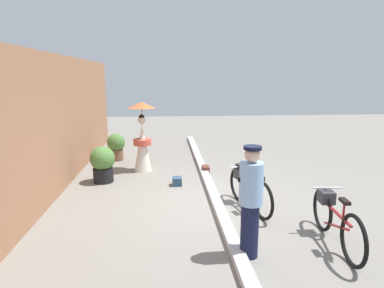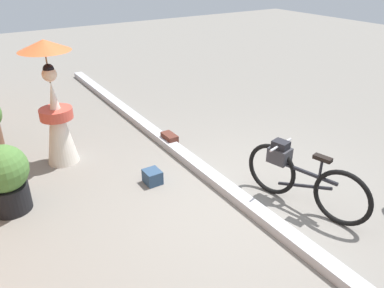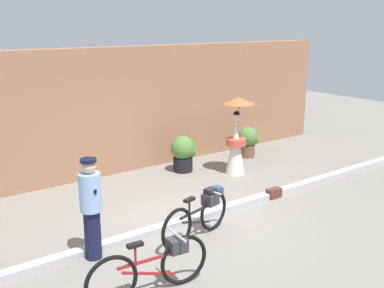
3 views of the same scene
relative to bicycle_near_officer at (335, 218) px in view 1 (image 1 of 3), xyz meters
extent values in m
plane|color=gray|center=(1.89, 1.58, -0.42)|extent=(30.00, 30.00, 0.00)
cube|color=#9E6B4C|center=(1.89, 5.15, 1.11)|extent=(14.00, 0.40, 3.07)
cube|color=#B2B2B7|center=(1.89, 1.58, -0.36)|extent=(14.00, 0.20, 0.12)
torus|color=black|center=(0.48, -0.04, -0.05)|extent=(0.75, 0.12, 0.74)
torus|color=black|center=(-0.61, 0.05, -0.05)|extent=(0.75, 0.12, 0.74)
cube|color=maroon|center=(-0.06, 0.01, 0.11)|extent=(0.92, 0.11, 0.04)
cube|color=maroon|center=(-0.06, 0.01, -0.09)|extent=(0.80, 0.10, 0.29)
cylinder|color=maroon|center=(-0.26, 0.02, 0.23)|extent=(0.03, 0.03, 0.31)
cube|color=black|center=(-0.26, 0.02, 0.39)|extent=(0.23, 0.11, 0.05)
cylinder|color=silver|center=(0.37, -0.03, 0.37)|extent=(0.07, 0.48, 0.03)
cube|color=#333338|center=(0.37, -0.03, 0.21)|extent=(0.28, 0.24, 0.20)
torus|color=black|center=(1.93, 1.09, -0.06)|extent=(0.72, 0.23, 0.73)
torus|color=black|center=(0.97, 0.85, -0.06)|extent=(0.72, 0.23, 0.73)
cube|color=black|center=(1.45, 0.97, 0.10)|extent=(0.81, 0.23, 0.04)
cube|color=black|center=(1.45, 0.97, -0.10)|extent=(0.71, 0.20, 0.26)
cylinder|color=black|center=(1.28, 0.93, 0.21)|extent=(0.03, 0.03, 0.30)
cube|color=black|center=(1.28, 0.93, 0.36)|extent=(0.24, 0.14, 0.05)
cylinder|color=silver|center=(1.83, 1.06, 0.35)|extent=(0.14, 0.47, 0.03)
cube|color=#333338|center=(1.83, 1.06, 0.20)|extent=(0.31, 0.28, 0.20)
cube|color=black|center=(1.83, 1.06, 0.33)|extent=(0.23, 0.20, 0.14)
cylinder|color=#141938|center=(-0.25, 1.41, -0.02)|extent=(0.26, 0.26, 0.81)
cylinder|color=#8CB2E0|center=(-0.25, 1.41, 0.69)|extent=(0.34, 0.34, 0.61)
sphere|color=#D8B293|center=(-0.25, 1.41, 1.10)|extent=(0.22, 0.22, 0.22)
cylinder|color=black|center=(-0.25, 1.41, 1.20)|extent=(0.25, 0.25, 0.05)
cube|color=black|center=(-0.25, 1.41, 0.75)|extent=(0.05, 0.38, 0.06)
cone|color=silver|center=(4.35, 3.24, 0.24)|extent=(0.48, 0.48, 1.31)
cylinder|color=#D14C3D|center=(4.35, 3.24, 0.39)|extent=(0.49, 0.49, 0.16)
sphere|color=beige|center=(4.35, 3.24, 1.00)|extent=(0.21, 0.21, 0.21)
sphere|color=black|center=(4.35, 3.24, 1.07)|extent=(0.16, 0.16, 0.16)
cylinder|color=olive|center=(4.41, 3.23, 1.12)|extent=(0.02, 0.02, 0.55)
cone|color=orange|center=(4.41, 3.23, 1.40)|extent=(0.74, 0.74, 0.16)
cylinder|color=brown|center=(5.59, 4.14, -0.25)|extent=(0.41, 0.41, 0.34)
sphere|color=#4C7A38|center=(5.59, 4.14, 0.15)|extent=(0.56, 0.56, 0.56)
sphere|color=#4C7A38|center=(5.73, 4.05, 0.08)|extent=(0.31, 0.31, 0.31)
cylinder|color=black|center=(3.42, 4.16, -0.24)|extent=(0.49, 0.49, 0.36)
sphere|color=#4C7A38|center=(3.42, 4.16, 0.18)|extent=(0.60, 0.60, 0.60)
sphere|color=#4C7A38|center=(3.57, 4.06, 0.11)|extent=(0.33, 0.33, 0.33)
cube|color=navy|center=(3.01, 2.34, -0.32)|extent=(0.25, 0.22, 0.20)
cube|color=#243951|center=(3.01, 2.27, -0.27)|extent=(0.22, 0.08, 0.07)
cube|color=#592D23|center=(3.94, 1.53, -0.32)|extent=(0.33, 0.18, 0.20)
cube|color=#47241C|center=(3.94, 1.48, -0.27)|extent=(0.28, 0.06, 0.07)
camera|label=1|loc=(-4.54, 2.59, 2.16)|focal=30.69mm
camera|label=2|loc=(-1.19, 4.35, 2.51)|focal=35.24mm
camera|label=3|loc=(-2.88, -4.82, 3.22)|focal=42.87mm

